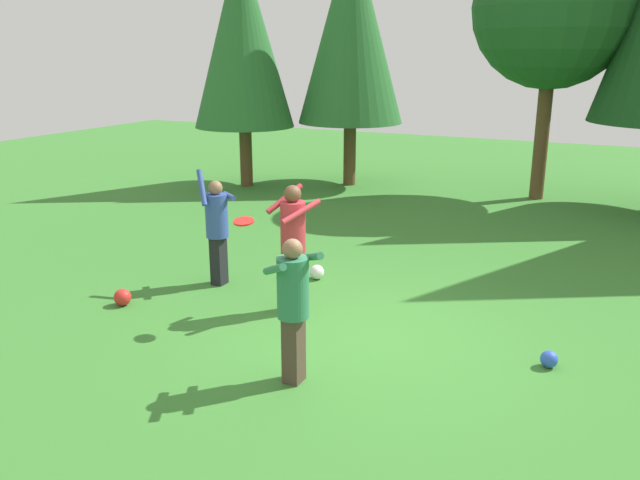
{
  "coord_description": "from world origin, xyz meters",
  "views": [
    {
      "loc": [
        2.72,
        -6.93,
        3.47
      ],
      "look_at": [
        -0.85,
        0.48,
        1.05
      ],
      "focal_mm": 36.08,
      "sensor_mm": 36.0,
      "label": 1
    }
  ],
  "objects_px": {
    "tree_far_left": "(242,36)",
    "tree_center": "(554,8)",
    "person_bystander": "(293,237)",
    "person_catcher": "(293,299)",
    "person_thrower": "(217,224)",
    "ball_blue": "(549,359)",
    "tree_left": "(351,27)",
    "ball_red": "(122,297)",
    "ball_white": "(317,272)",
    "frisbee": "(244,221)"
  },
  "relations": [
    {
      "from": "ball_red",
      "to": "ball_blue",
      "type": "height_order",
      "value": "ball_red"
    },
    {
      "from": "person_bystander",
      "to": "ball_white",
      "type": "distance_m",
      "value": 1.63
    },
    {
      "from": "tree_far_left",
      "to": "ball_blue",
      "type": "bearing_deg",
      "value": -40.35
    },
    {
      "from": "person_catcher",
      "to": "person_bystander",
      "type": "bearing_deg",
      "value": -21.44
    },
    {
      "from": "person_catcher",
      "to": "ball_white",
      "type": "distance_m",
      "value": 3.39
    },
    {
      "from": "person_bystander",
      "to": "tree_center",
      "type": "bearing_deg",
      "value": -163.91
    },
    {
      "from": "person_bystander",
      "to": "tree_far_left",
      "type": "distance_m",
      "value": 9.22
    },
    {
      "from": "person_bystander",
      "to": "ball_white",
      "type": "relative_size",
      "value": 7.69
    },
    {
      "from": "frisbee",
      "to": "ball_red",
      "type": "relative_size",
      "value": 1.28
    },
    {
      "from": "person_catcher",
      "to": "ball_white",
      "type": "height_order",
      "value": "person_catcher"
    },
    {
      "from": "ball_red",
      "to": "ball_white",
      "type": "distance_m",
      "value": 2.96
    },
    {
      "from": "tree_far_left",
      "to": "tree_left",
      "type": "relative_size",
      "value": 0.95
    },
    {
      "from": "person_bystander",
      "to": "ball_red",
      "type": "bearing_deg",
      "value": -39.84
    },
    {
      "from": "ball_white",
      "to": "person_bystander",
      "type": "bearing_deg",
      "value": -77.92
    },
    {
      "from": "person_thrower",
      "to": "frisbee",
      "type": "height_order",
      "value": "person_thrower"
    },
    {
      "from": "person_thrower",
      "to": "ball_blue",
      "type": "xyz_separation_m",
      "value": [
        4.95,
        -0.66,
        -0.87
      ]
    },
    {
      "from": "tree_far_left",
      "to": "tree_center",
      "type": "xyz_separation_m",
      "value": [
        7.21,
        1.78,
        0.57
      ]
    },
    {
      "from": "ball_blue",
      "to": "tree_left",
      "type": "xyz_separation_m",
      "value": [
        -6.19,
        8.66,
        3.96
      ]
    },
    {
      "from": "person_bystander",
      "to": "frisbee",
      "type": "bearing_deg",
      "value": 0.0
    },
    {
      "from": "person_thrower",
      "to": "ball_red",
      "type": "height_order",
      "value": "person_thrower"
    },
    {
      "from": "person_bystander",
      "to": "ball_white",
      "type": "xyz_separation_m",
      "value": [
        -0.28,
        1.29,
        -0.95
      ]
    },
    {
      "from": "tree_far_left",
      "to": "tree_left",
      "type": "xyz_separation_m",
      "value": [
        2.41,
        1.35,
        0.22
      ]
    },
    {
      "from": "frisbee",
      "to": "tree_left",
      "type": "distance_m",
      "value": 9.78
    },
    {
      "from": "ball_red",
      "to": "ball_blue",
      "type": "distance_m",
      "value": 5.73
    },
    {
      "from": "person_bystander",
      "to": "tree_left",
      "type": "xyz_separation_m",
      "value": [
        -2.79,
        8.44,
        2.99
      ]
    },
    {
      "from": "ball_red",
      "to": "ball_blue",
      "type": "bearing_deg",
      "value": 6.75
    },
    {
      "from": "person_thrower",
      "to": "tree_far_left",
      "type": "relative_size",
      "value": 0.29
    },
    {
      "from": "person_catcher",
      "to": "frisbee",
      "type": "bearing_deg",
      "value": 0.0
    },
    {
      "from": "person_thrower",
      "to": "tree_center",
      "type": "bearing_deg",
      "value": 109.95
    },
    {
      "from": "person_bystander",
      "to": "person_thrower",
      "type": "bearing_deg",
      "value": -77.21
    },
    {
      "from": "person_catcher",
      "to": "frisbee",
      "type": "distance_m",
      "value": 1.76
    },
    {
      "from": "tree_left",
      "to": "tree_far_left",
      "type": "bearing_deg",
      "value": -150.77
    },
    {
      "from": "ball_red",
      "to": "tree_left",
      "type": "height_order",
      "value": "tree_left"
    },
    {
      "from": "ball_blue",
      "to": "tree_center",
      "type": "height_order",
      "value": "tree_center"
    },
    {
      "from": "frisbee",
      "to": "ball_red",
      "type": "bearing_deg",
      "value": -172.98
    },
    {
      "from": "ball_white",
      "to": "tree_far_left",
      "type": "xyz_separation_m",
      "value": [
        -4.92,
        5.8,
        3.72
      ]
    },
    {
      "from": "person_bystander",
      "to": "tree_left",
      "type": "relative_size",
      "value": 0.27
    },
    {
      "from": "tree_center",
      "to": "tree_left",
      "type": "distance_m",
      "value": 4.83
    },
    {
      "from": "frisbee",
      "to": "person_catcher",
      "type": "bearing_deg",
      "value": -40.57
    },
    {
      "from": "ball_blue",
      "to": "tree_left",
      "type": "distance_m",
      "value": 11.36
    },
    {
      "from": "ball_white",
      "to": "tree_left",
      "type": "relative_size",
      "value": 0.04
    },
    {
      "from": "ball_white",
      "to": "tree_far_left",
      "type": "bearing_deg",
      "value": 130.3
    },
    {
      "from": "person_bystander",
      "to": "tree_left",
      "type": "height_order",
      "value": "tree_left"
    },
    {
      "from": "person_thrower",
      "to": "tree_left",
      "type": "bearing_deg",
      "value": 141.68
    },
    {
      "from": "person_thrower",
      "to": "tree_far_left",
      "type": "distance_m",
      "value": 8.11
    },
    {
      "from": "person_thrower",
      "to": "tree_left",
      "type": "distance_m",
      "value": 8.66
    },
    {
      "from": "tree_far_left",
      "to": "tree_center",
      "type": "height_order",
      "value": "tree_center"
    },
    {
      "from": "person_bystander",
      "to": "tree_center",
      "type": "xyz_separation_m",
      "value": [
        2.02,
        8.87,
        3.34
      ]
    },
    {
      "from": "person_bystander",
      "to": "person_catcher",
      "type": "bearing_deg",
      "value": 56.88
    },
    {
      "from": "ball_blue",
      "to": "ball_white",
      "type": "distance_m",
      "value": 3.98
    }
  ]
}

